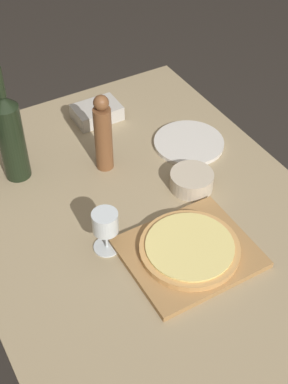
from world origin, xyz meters
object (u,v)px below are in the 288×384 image
pizza (190,248)px  wine_bottle (10,136)px  pepper_mill (104,134)px  small_bowl (192,181)px  wine_glass (105,224)px

pizza → wine_bottle: size_ratio=0.71×
pepper_mill → pizza: bearing=-86.3°
wine_bottle → pepper_mill: bearing=-21.3°
small_bowl → pizza: bearing=-124.6°
wine_bottle → pizza: bearing=-62.2°
wine_bottle → pepper_mill: wine_bottle is taller
wine_bottle → small_bowl: wine_bottle is taller
pizza → wine_glass: 0.23m
wine_bottle → wine_glass: size_ratio=2.88×
wine_glass → small_bowl: bearing=14.8°
pizza → small_bowl: small_bowl is taller
pepper_mill → wine_bottle: bearing=158.7°
wine_glass → wine_bottle: bearing=104.5°
pizza → wine_glass: (-0.18, 0.13, 0.06)m
pizza → wine_glass: wine_glass is taller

